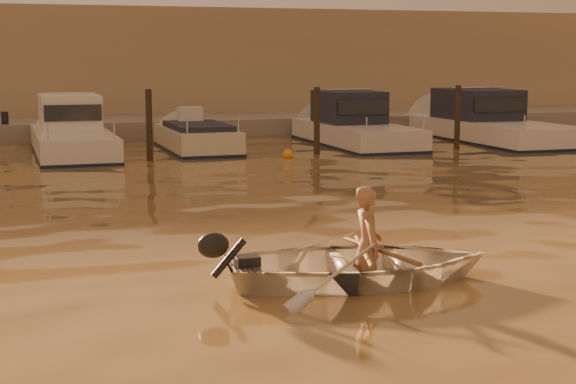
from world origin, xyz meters
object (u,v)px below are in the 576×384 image
object	(u,v)px
moored_boat_2	(72,134)
moored_boat_3	(197,143)
moored_boat_4	(356,126)
dinghy	(360,264)
moored_boat_5	(488,122)
waterfront_building	(101,68)
person	(368,246)

from	to	relation	value
moored_boat_2	moored_boat_3	size ratio (longest dim) A/B	1.32
moored_boat_3	moored_boat_4	distance (m)	5.37
moored_boat_2	dinghy	bearing A→B (deg)	-81.98
moored_boat_3	moored_boat_5	xyz separation A→B (m)	(10.31, 0.00, 0.40)
moored_boat_3	moored_boat_2	bearing A→B (deg)	180.00
dinghy	moored_boat_4	world-z (taller)	moored_boat_4
waterfront_building	moored_boat_2	bearing A→B (deg)	-101.01
moored_boat_5	waterfront_building	bearing A→B (deg)	137.34
person	moored_boat_2	world-z (taller)	moored_boat_2
moored_boat_4	waterfront_building	size ratio (longest dim) A/B	0.16
moored_boat_4	moored_boat_2	bearing A→B (deg)	180.00
moored_boat_3	waterfront_building	world-z (taller)	waterfront_building
moored_boat_2	moored_boat_5	xyz separation A→B (m)	(14.08, 0.00, 0.00)
dinghy	waterfront_building	distance (m)	27.58
dinghy	waterfront_building	bearing A→B (deg)	8.06
person	moored_boat_5	distance (m)	20.20
person	waterfront_building	xyz separation A→B (m)	(-0.28, 27.50, 1.92)
person	moored_boat_4	xyz separation A→B (m)	(6.69, 16.50, 0.14)
moored_boat_3	moored_boat_4	size ratio (longest dim) A/B	0.77
moored_boat_2	moored_boat_5	bearing A→B (deg)	0.00
person	waterfront_building	size ratio (longest dim) A/B	0.03
person	moored_boat_3	distance (m)	16.56
dinghy	person	distance (m)	0.26
person	moored_boat_3	world-z (taller)	person
person	moored_boat_5	bearing A→B (deg)	-27.55
moored_boat_4	moored_boat_5	xyz separation A→B (m)	(4.96, 0.00, 0.00)
dinghy	waterfront_building	size ratio (longest dim) A/B	0.08
dinghy	moored_boat_2	size ratio (longest dim) A/B	0.48
moored_boat_2	moored_boat_5	distance (m)	14.08
moored_boat_2	waterfront_building	xyz separation A→B (m)	(2.14, 11.00, 1.77)
waterfront_building	moored_boat_3	bearing A→B (deg)	-81.61
moored_boat_2	moored_boat_3	distance (m)	3.78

